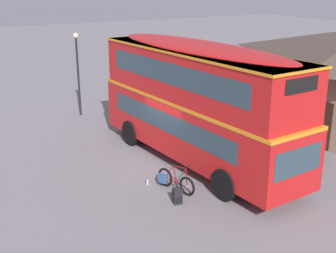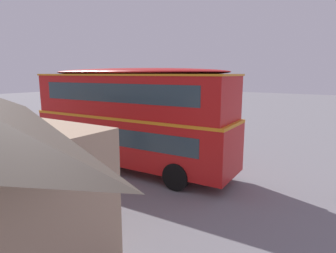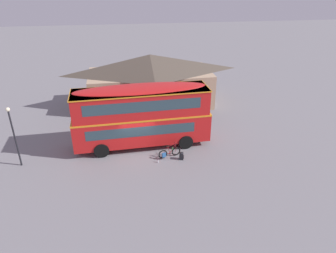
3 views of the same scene
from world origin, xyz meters
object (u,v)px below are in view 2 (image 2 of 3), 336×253
touring_bicycle (133,147)px  water_bottle_clear_plastic (151,151)px  backpack_on_ground (126,145)px  double_decker_bus (130,115)px

touring_bicycle → water_bottle_clear_plastic: touring_bicycle is taller
backpack_on_ground → touring_bicycle: bearing=154.5°
water_bottle_clear_plastic → backpack_on_ground: bearing=6.2°
double_decker_bus → touring_bicycle: 3.54m
double_decker_bus → water_bottle_clear_plastic: double_decker_bus is taller
backpack_on_ground → water_bottle_clear_plastic: (-1.73, -0.19, -0.18)m
double_decker_bus → backpack_on_ground: 4.31m
double_decker_bus → water_bottle_clear_plastic: size_ratio=41.35×
water_bottle_clear_plastic → double_decker_bus: bearing=108.6°
touring_bicycle → backpack_on_ground: touring_bicycle is taller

